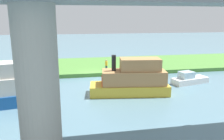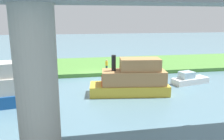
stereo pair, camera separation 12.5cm
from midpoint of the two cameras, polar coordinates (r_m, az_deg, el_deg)
ground_plane at (r=29.97m, az=-3.89°, el=-1.72°), size 160.00×160.00×0.00m
grassy_bank at (r=35.72m, az=-5.00°, el=1.06°), size 80.00×12.00×0.50m
bridge_pylon at (r=13.00m, az=-17.87°, el=-3.00°), size 2.26×2.26×8.26m
person_on_bank at (r=31.79m, az=-1.24°, el=1.38°), size 0.45×0.45×1.39m
mooring_post at (r=32.30m, az=6.28°, el=0.89°), size 0.20×0.20×0.74m
motorboat_white at (r=23.06m, az=5.13°, el=-2.42°), size 8.08×3.63×3.99m
houseboat_blue at (r=28.28m, az=18.71°, el=-2.18°), size 4.64×2.51×1.47m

